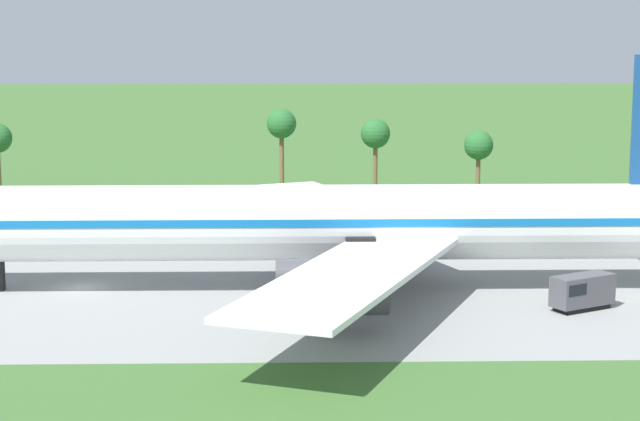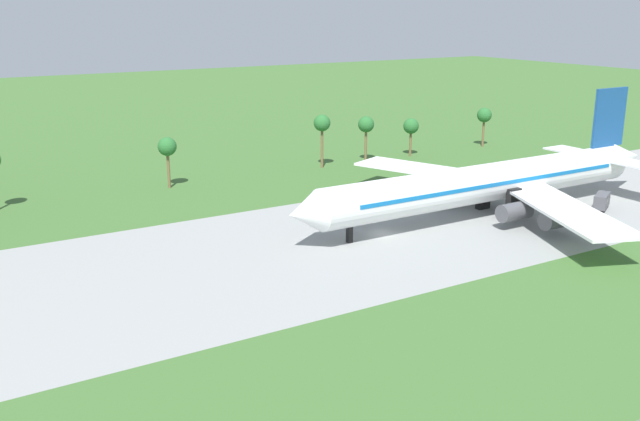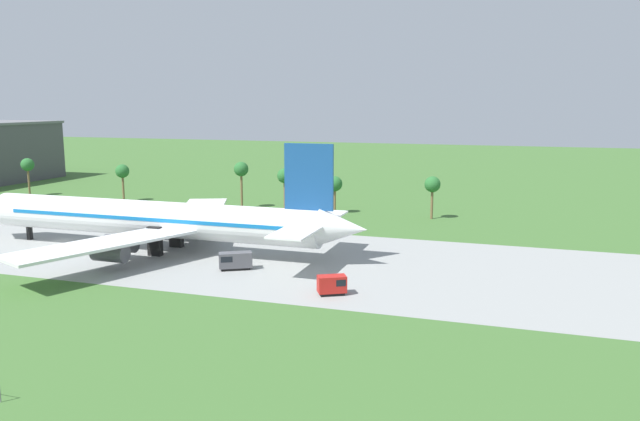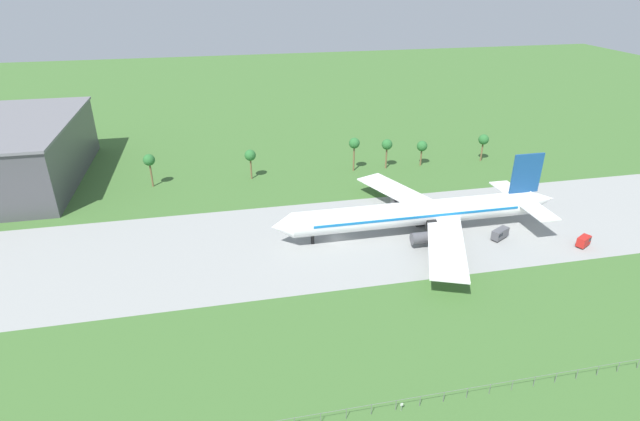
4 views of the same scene
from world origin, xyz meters
name	(u,v)px [view 3 (image 3 of 4)]	position (x,y,z in m)	size (l,w,h in m)	color
ground_plane	(62,241)	(0.00, 0.00, 0.00)	(600.00, 600.00, 0.00)	#3D662D
taxiway_strip	(62,241)	(0.00, 0.00, 0.01)	(320.00, 44.00, 0.02)	gray
jet_airliner	(158,219)	(21.87, -1.02, 5.65)	(76.62, 61.05, 19.57)	white
baggage_tug	(333,285)	(58.74, -16.20, 1.44)	(4.35, 3.63, 2.69)	black
fuel_truck	(235,261)	(40.28, -8.59, 1.49)	(5.48, 4.26, 2.78)	black
palm_tree_row	(230,175)	(13.56, 44.78, 8.15)	(116.19, 3.60, 11.57)	brown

